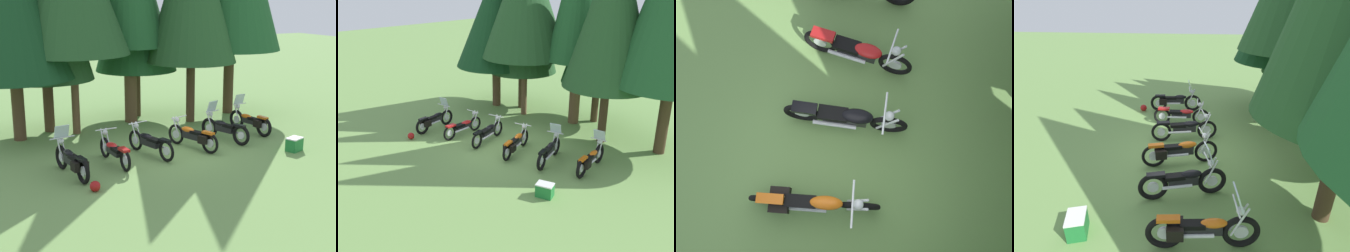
% 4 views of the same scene
% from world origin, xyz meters
% --- Properties ---
extents(ground_plane, '(80.00, 80.00, 0.00)m').
position_xyz_m(ground_plane, '(0.00, 0.00, 0.00)').
color(ground_plane, '#6B934C').
extents(motorcycle_1, '(0.71, 2.19, 0.98)m').
position_xyz_m(motorcycle_1, '(-2.15, -0.30, 0.43)').
color(motorcycle_1, black).
rests_on(motorcycle_1, ground_plane).
extents(motorcycle_2, '(0.83, 2.25, 1.00)m').
position_xyz_m(motorcycle_2, '(-0.82, -0.02, 0.45)').
color(motorcycle_2, black).
rests_on(motorcycle_2, ground_plane).
extents(motorcycle_3, '(0.97, 2.18, 1.00)m').
position_xyz_m(motorcycle_3, '(0.78, -0.01, 0.46)').
color(motorcycle_3, black).
rests_on(motorcycle_3, ground_plane).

